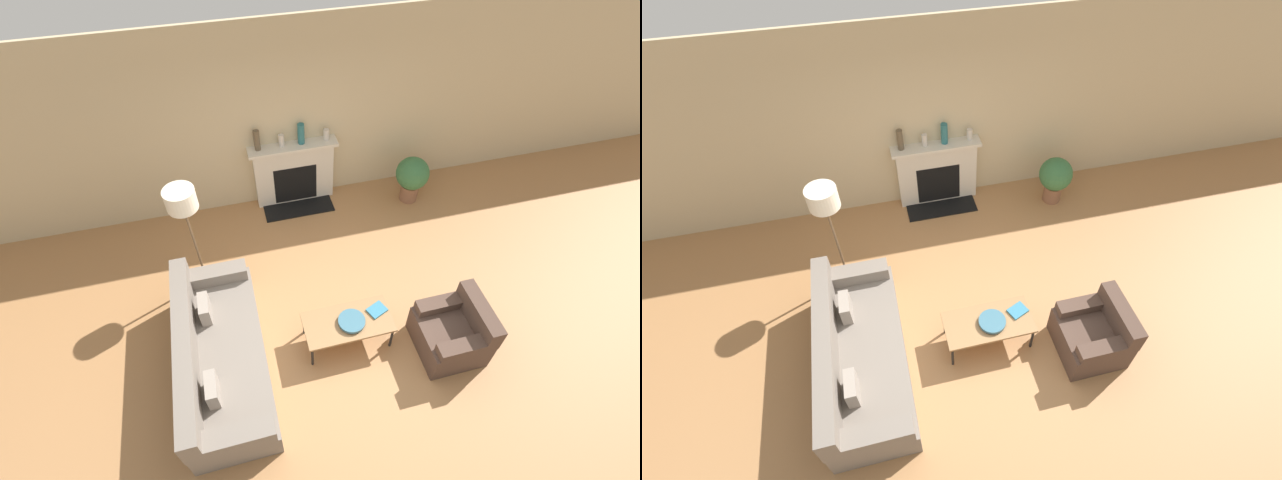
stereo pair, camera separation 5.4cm
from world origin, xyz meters
TOP-DOWN VIEW (x-y plane):
  - ground_plane at (0.00, 0.00)m, footprint 18.00×18.00m
  - wall_back at (0.00, 2.85)m, footprint 18.00×0.06m
  - fireplace at (0.12, 2.71)m, footprint 1.38×0.59m
  - couch at (-1.40, -0.06)m, footprint 0.94×2.28m
  - armchair_near at (1.40, -0.47)m, footprint 0.76×0.78m
  - coffee_table at (0.17, -0.07)m, footprint 1.08×0.53m
  - bowl at (0.21, -0.10)m, footprint 0.33×0.33m
  - book at (0.56, -0.01)m, footprint 0.27×0.24m
  - floor_lamp at (-1.48, 1.33)m, footprint 0.37×0.37m
  - mantel_vase_left at (-0.41, 2.72)m, footprint 0.09×0.09m
  - mantel_vase_center_left at (-0.05, 2.72)m, footprint 0.09×0.09m
  - mantel_vase_center_right at (0.26, 2.72)m, footprint 0.10×0.10m
  - mantel_vase_right at (0.65, 2.72)m, footprint 0.09×0.09m
  - potted_plant at (1.96, 2.22)m, footprint 0.54×0.54m

SIDE VIEW (x-z plane):
  - ground_plane at x=0.00m, z-range 0.00..0.00m
  - couch at x=-1.40m, z-range -0.12..0.72m
  - armchair_near at x=1.40m, z-range -0.09..0.69m
  - coffee_table at x=0.17m, z-range 0.18..0.60m
  - book at x=0.56m, z-range 0.42..0.45m
  - bowl at x=0.21m, z-range 0.43..0.48m
  - potted_plant at x=1.96m, z-range 0.08..0.88m
  - fireplace at x=0.12m, z-range -0.01..1.07m
  - mantel_vase_right at x=0.65m, z-range 1.09..1.26m
  - mantel_vase_center_left at x=-0.05m, z-range 1.09..1.28m
  - mantel_vase_left at x=-0.41m, z-range 1.09..1.41m
  - mantel_vase_center_right at x=0.26m, z-range 1.09..1.41m
  - floor_lamp at x=-1.48m, z-range 0.55..2.24m
  - wall_back at x=0.00m, z-range 0.00..2.90m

